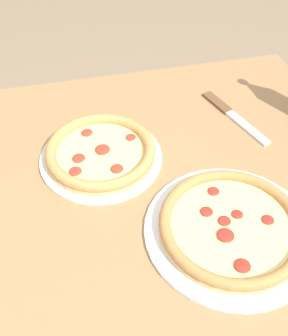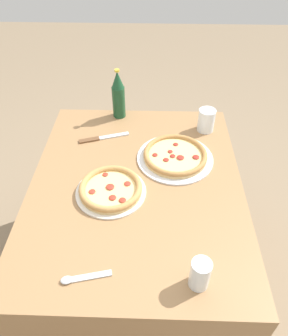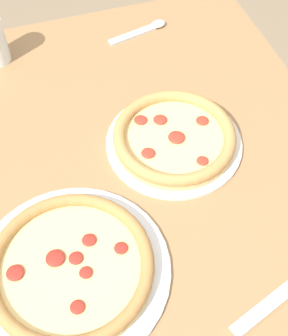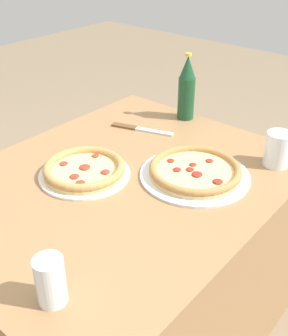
# 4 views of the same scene
# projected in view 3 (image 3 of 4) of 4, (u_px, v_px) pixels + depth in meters

# --- Properties ---
(ground_plane) EXTENTS (8.00, 8.00, 0.00)m
(ground_plane) POSITION_uv_depth(u_px,v_px,m) (140.00, 307.00, 1.48)
(ground_plane) COLOR #847056
(table) EXTENTS (1.09, 0.86, 0.71)m
(table) POSITION_uv_depth(u_px,v_px,m) (139.00, 257.00, 1.19)
(table) COLOR #997047
(table) RESTS_ON ground_plane
(pizza_pepperoni) EXTENTS (0.33, 0.33, 0.04)m
(pizza_pepperoni) POSITION_uv_depth(u_px,v_px,m) (71.00, 267.00, 0.78)
(pizza_pepperoni) COLOR silver
(pizza_pepperoni) RESTS_ON table
(pizza_margherita) EXTENTS (0.28, 0.28, 0.04)m
(pizza_margherita) POSITION_uv_depth(u_px,v_px,m) (174.00, 138.00, 0.94)
(pizza_margherita) COLOR silver
(pizza_margherita) RESTS_ON table
(spoon) EXTENTS (0.06, 0.16, 0.01)m
(spoon) POSITION_uv_depth(u_px,v_px,m) (145.00, 29.00, 1.18)
(spoon) COLOR silver
(spoon) RESTS_ON table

